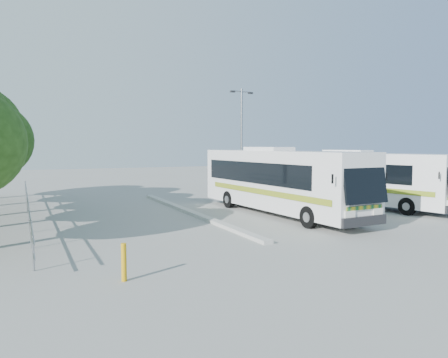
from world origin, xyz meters
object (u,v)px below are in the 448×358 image
coach_adjacent (360,177)px  bollard (124,262)px  coach_main (279,180)px  lamppost (242,139)px

coach_adjacent → bollard: size_ratio=11.30×
coach_main → lamppost: 6.48m
coach_adjacent → lamppost: 7.70m
coach_main → coach_adjacent: bearing=2.6°
coach_main → coach_adjacent: coach_main is taller
lamppost → coach_adjacent: bearing=-56.7°
lamppost → bollard: bearing=-137.1°
coach_main → lamppost: lamppost is taller
coach_adjacent → bollard: 17.76m
coach_adjacent → lamppost: lamppost is taller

